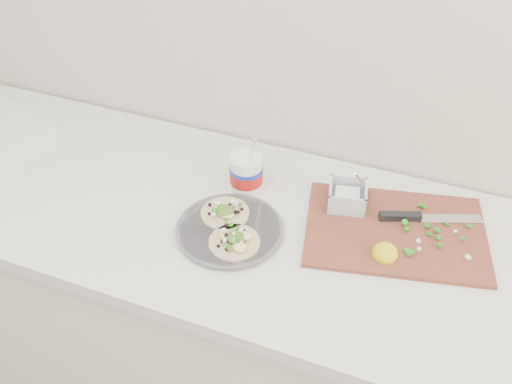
% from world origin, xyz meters
% --- Properties ---
extents(counter, '(2.44, 0.66, 0.90)m').
position_xyz_m(counter, '(0.00, 1.43, 0.45)').
color(counter, silver).
rests_on(counter, ground).
extents(taco_plate, '(0.26, 0.26, 0.04)m').
position_xyz_m(taco_plate, '(0.09, 1.36, 0.92)').
color(taco_plate, '#58575E').
rests_on(taco_plate, counter).
extents(tub, '(0.09, 0.09, 0.20)m').
position_xyz_m(tub, '(0.06, 1.53, 0.96)').
color(tub, white).
rests_on(tub, counter).
extents(cutboard, '(0.49, 0.39, 0.07)m').
position_xyz_m(cutboard, '(0.46, 1.51, 0.92)').
color(cutboard, brown).
rests_on(cutboard, counter).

